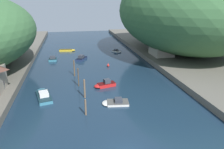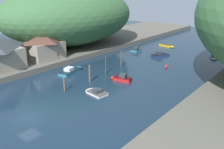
{
  "view_description": "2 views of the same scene",
  "coord_description": "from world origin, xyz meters",
  "px_view_note": "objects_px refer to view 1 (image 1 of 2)",
  "views": [
    {
      "loc": [
        -5.35,
        -18.44,
        15.93
      ],
      "look_at": [
        2.41,
        20.2,
        2.13
      ],
      "focal_mm": 35.0,
      "sensor_mm": 36.0,
      "label": 1
    },
    {
      "loc": [
        27.72,
        -15.8,
        16.79
      ],
      "look_at": [
        -0.21,
        18.28,
        1.35
      ],
      "focal_mm": 40.0,
      "sensor_mm": 36.0,
      "label": 2
    }
  ],
  "objects_px": {
    "boat_near_quay": "(115,102)",
    "boat_moored_right": "(53,59)",
    "boat_yellow_tender": "(43,95)",
    "boat_red_skiff": "(117,51)",
    "boat_navy_launch": "(104,84)",
    "boat_white_cruiser": "(68,50)",
    "right_bank_cottage": "(162,47)",
    "person_on_quay": "(3,84)",
    "channel_buoy_near": "(108,65)",
    "boat_small_dinghy": "(82,58)"
  },
  "relations": [
    {
      "from": "right_bank_cottage",
      "to": "boat_near_quay",
      "type": "height_order",
      "value": "right_bank_cottage"
    },
    {
      "from": "boat_near_quay",
      "to": "person_on_quay",
      "type": "bearing_deg",
      "value": 77.14
    },
    {
      "from": "boat_moored_right",
      "to": "boat_navy_launch",
      "type": "height_order",
      "value": "boat_navy_launch"
    },
    {
      "from": "boat_near_quay",
      "to": "boat_moored_right",
      "type": "bearing_deg",
      "value": 28.78
    },
    {
      "from": "person_on_quay",
      "to": "boat_navy_launch",
      "type": "bearing_deg",
      "value": -69.29
    },
    {
      "from": "boat_yellow_tender",
      "to": "channel_buoy_near",
      "type": "distance_m",
      "value": 20.57
    },
    {
      "from": "boat_near_quay",
      "to": "person_on_quay",
      "type": "xyz_separation_m",
      "value": [
        -17.96,
        6.69,
        1.91
      ]
    },
    {
      "from": "right_bank_cottage",
      "to": "channel_buoy_near",
      "type": "height_order",
      "value": "right_bank_cottage"
    },
    {
      "from": "boat_white_cruiser",
      "to": "channel_buoy_near",
      "type": "xyz_separation_m",
      "value": [
        9.62,
        -18.98,
        0.06
      ]
    },
    {
      "from": "boat_yellow_tender",
      "to": "boat_near_quay",
      "type": "distance_m",
      "value": 12.48
    },
    {
      "from": "boat_moored_right",
      "to": "boat_near_quay",
      "type": "xyz_separation_m",
      "value": [
        11.16,
        -28.75,
        -0.11
      ]
    },
    {
      "from": "boat_near_quay",
      "to": "boat_yellow_tender",
      "type": "bearing_deg",
      "value": 74.38
    },
    {
      "from": "boat_moored_right",
      "to": "person_on_quay",
      "type": "xyz_separation_m",
      "value": [
        -6.8,
        -22.07,
        1.79
      ]
    },
    {
      "from": "right_bank_cottage",
      "to": "boat_white_cruiser",
      "type": "height_order",
      "value": "right_bank_cottage"
    },
    {
      "from": "boat_moored_right",
      "to": "person_on_quay",
      "type": "height_order",
      "value": "person_on_quay"
    },
    {
      "from": "boat_white_cruiser",
      "to": "boat_moored_right",
      "type": "relative_size",
      "value": 1.53
    },
    {
      "from": "boat_near_quay",
      "to": "channel_buoy_near",
      "type": "xyz_separation_m",
      "value": [
        2.52,
        20.0,
        0.08
      ]
    },
    {
      "from": "boat_moored_right",
      "to": "right_bank_cottage",
      "type": "bearing_deg",
      "value": -8.9
    },
    {
      "from": "channel_buoy_near",
      "to": "person_on_quay",
      "type": "xyz_separation_m",
      "value": [
        -20.48,
        -13.31,
        1.83
      ]
    },
    {
      "from": "channel_buoy_near",
      "to": "boat_moored_right",
      "type": "bearing_deg",
      "value": 147.37
    },
    {
      "from": "boat_moored_right",
      "to": "boat_red_skiff",
      "type": "xyz_separation_m",
      "value": [
        19.18,
        5.98,
        -0.13
      ]
    },
    {
      "from": "boat_moored_right",
      "to": "boat_small_dinghy",
      "type": "relative_size",
      "value": 0.61
    },
    {
      "from": "boat_small_dinghy",
      "to": "boat_near_quay",
      "type": "xyz_separation_m",
      "value": [
        3.29,
        -28.3,
        -0.12
      ]
    },
    {
      "from": "right_bank_cottage",
      "to": "boat_yellow_tender",
      "type": "bearing_deg",
      "value": -147.27
    },
    {
      "from": "right_bank_cottage",
      "to": "boat_yellow_tender",
      "type": "relative_size",
      "value": 1.0
    },
    {
      "from": "boat_navy_launch",
      "to": "channel_buoy_near",
      "type": "height_order",
      "value": "boat_navy_launch"
    },
    {
      "from": "channel_buoy_near",
      "to": "boat_near_quay",
      "type": "bearing_deg",
      "value": -97.18
    },
    {
      "from": "person_on_quay",
      "to": "channel_buoy_near",
      "type": "bearing_deg",
      "value": -38.73
    },
    {
      "from": "boat_small_dinghy",
      "to": "boat_near_quay",
      "type": "height_order",
      "value": "boat_small_dinghy"
    },
    {
      "from": "right_bank_cottage",
      "to": "person_on_quay",
      "type": "xyz_separation_m",
      "value": [
        -35.92,
        -17.14,
        -1.23
      ]
    },
    {
      "from": "boat_navy_launch",
      "to": "person_on_quay",
      "type": "xyz_separation_m",
      "value": [
        -17.45,
        -0.75,
        1.73
      ]
    },
    {
      "from": "boat_moored_right",
      "to": "boat_red_skiff",
      "type": "relative_size",
      "value": 0.96
    },
    {
      "from": "boat_white_cruiser",
      "to": "boat_small_dinghy",
      "type": "height_order",
      "value": "boat_small_dinghy"
    },
    {
      "from": "boat_yellow_tender",
      "to": "boat_red_skiff",
      "type": "relative_size",
      "value": 1.95
    },
    {
      "from": "channel_buoy_near",
      "to": "boat_navy_launch",
      "type": "bearing_deg",
      "value": -103.56
    },
    {
      "from": "boat_red_skiff",
      "to": "channel_buoy_near",
      "type": "height_order",
      "value": "channel_buoy_near"
    },
    {
      "from": "boat_white_cruiser",
      "to": "boat_near_quay",
      "type": "distance_m",
      "value": 39.62
    },
    {
      "from": "boat_small_dinghy",
      "to": "right_bank_cottage",
      "type": "bearing_deg",
      "value": 14.95
    },
    {
      "from": "boat_navy_launch",
      "to": "boat_white_cruiser",
      "type": "bearing_deg",
      "value": -1.82
    },
    {
      "from": "person_on_quay",
      "to": "boat_near_quay",
      "type": "bearing_deg",
      "value": -92.18
    },
    {
      "from": "boat_near_quay",
      "to": "channel_buoy_near",
      "type": "relative_size",
      "value": 4.84
    },
    {
      "from": "boat_red_skiff",
      "to": "boat_navy_launch",
      "type": "relative_size",
      "value": 0.79
    },
    {
      "from": "boat_yellow_tender",
      "to": "boat_small_dinghy",
      "type": "height_order",
      "value": "boat_small_dinghy"
    },
    {
      "from": "boat_navy_launch",
      "to": "channel_buoy_near",
      "type": "distance_m",
      "value": 12.92
    },
    {
      "from": "boat_near_quay",
      "to": "boat_small_dinghy",
      "type": "bearing_deg",
      "value": 14.19
    },
    {
      "from": "right_bank_cottage",
      "to": "boat_red_skiff",
      "type": "distance_m",
      "value": 15.09
    },
    {
      "from": "boat_white_cruiser",
      "to": "boat_red_skiff",
      "type": "height_order",
      "value": "boat_red_skiff"
    },
    {
      "from": "boat_red_skiff",
      "to": "boat_near_quay",
      "type": "bearing_deg",
      "value": 42.79
    },
    {
      "from": "right_bank_cottage",
      "to": "channel_buoy_near",
      "type": "xyz_separation_m",
      "value": [
        -15.45,
        -3.83,
        -3.05
      ]
    },
    {
      "from": "boat_yellow_tender",
      "to": "boat_red_skiff",
      "type": "bearing_deg",
      "value": 43.7
    }
  ]
}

